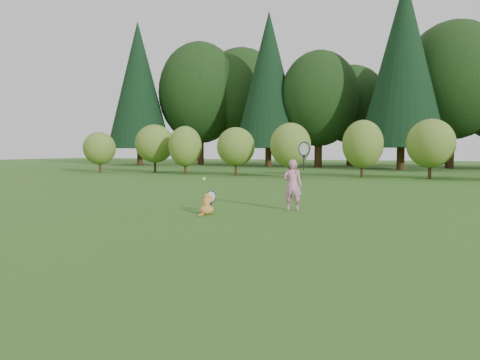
% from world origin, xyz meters
% --- Properties ---
extents(ground, '(100.00, 100.00, 0.00)m').
position_xyz_m(ground, '(0.00, 0.00, 0.00)').
color(ground, '#2C5116').
rests_on(ground, ground).
extents(shrub_row, '(28.00, 3.00, 2.80)m').
position_xyz_m(shrub_row, '(0.00, 13.00, 1.40)').
color(shrub_row, '#557925').
rests_on(shrub_row, ground).
extents(woodland_backdrop, '(48.00, 10.00, 15.00)m').
position_xyz_m(woodland_backdrop, '(0.00, 23.00, 7.50)').
color(woodland_backdrop, black).
rests_on(woodland_backdrop, ground).
extents(child, '(0.63, 0.35, 1.64)m').
position_xyz_m(child, '(1.03, 1.80, 0.57)').
color(child, pink).
rests_on(child, ground).
extents(cat, '(0.40, 0.60, 0.60)m').
position_xyz_m(cat, '(-0.46, 0.64, 0.22)').
color(cat, '#BD7224').
rests_on(cat, ground).
extents(tennis_ball, '(0.06, 0.06, 0.06)m').
position_xyz_m(tennis_ball, '(-0.16, -0.08, 0.77)').
color(tennis_ball, '#BDE51B').
rests_on(tennis_ball, ground).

